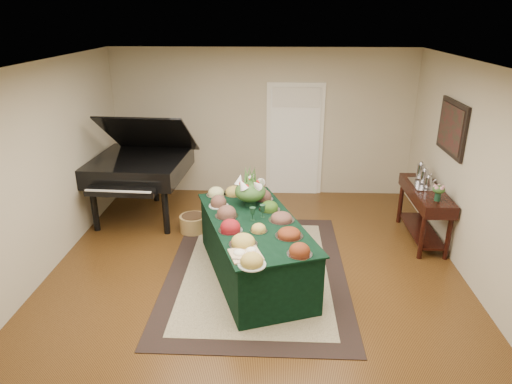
{
  "coord_description": "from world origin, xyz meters",
  "views": [
    {
      "loc": [
        0.25,
        -5.29,
        3.26
      ],
      "look_at": [
        0.0,
        0.3,
        1.05
      ],
      "focal_mm": 32.0,
      "sensor_mm": 36.0,
      "label": 1
    }
  ],
  "objects_px": {
    "buffet_table": "(254,248)",
    "mahogany_sideboard": "(425,200)",
    "grand_piano": "(140,166)",
    "floral_centerpiece": "(250,187)"
  },
  "relations": [
    {
      "from": "buffet_table",
      "to": "floral_centerpiece",
      "type": "distance_m",
      "value": 0.83
    },
    {
      "from": "floral_centerpiece",
      "to": "grand_piano",
      "type": "height_order",
      "value": "grand_piano"
    },
    {
      "from": "floral_centerpiece",
      "to": "mahogany_sideboard",
      "type": "height_order",
      "value": "floral_centerpiece"
    },
    {
      "from": "floral_centerpiece",
      "to": "mahogany_sideboard",
      "type": "bearing_deg",
      "value": 13.95
    },
    {
      "from": "buffet_table",
      "to": "mahogany_sideboard",
      "type": "height_order",
      "value": "mahogany_sideboard"
    },
    {
      "from": "buffet_table",
      "to": "mahogany_sideboard",
      "type": "bearing_deg",
      "value": 24.73
    },
    {
      "from": "grand_piano",
      "to": "mahogany_sideboard",
      "type": "bearing_deg",
      "value": -8.41
    },
    {
      "from": "mahogany_sideboard",
      "to": "buffet_table",
      "type": "bearing_deg",
      "value": -155.27
    },
    {
      "from": "buffet_table",
      "to": "floral_centerpiece",
      "type": "height_order",
      "value": "floral_centerpiece"
    },
    {
      "from": "buffet_table",
      "to": "mahogany_sideboard",
      "type": "distance_m",
      "value": 2.76
    }
  ]
}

